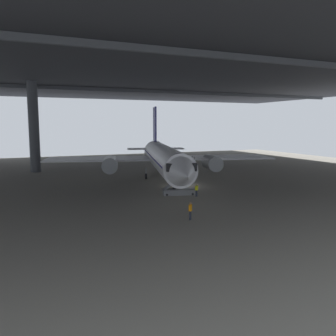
{
  "coord_description": "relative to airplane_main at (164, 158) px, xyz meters",
  "views": [
    {
      "loc": [
        -21.12,
        -43.78,
        8.73
      ],
      "look_at": [
        -2.3,
        0.38,
        2.64
      ],
      "focal_mm": 36.88,
      "sensor_mm": 36.0,
      "label": 1
    }
  ],
  "objects": [
    {
      "name": "boarding_stairs",
      "position": [
        -2.17,
        -10.45,
        -2.81
      ],
      "size": [
        4.52,
        2.48,
        4.77
      ],
      "color": "slate",
      "rests_on": "ground_plane"
    },
    {
      "name": "crew_worker_by_stairs",
      "position": [
        -0.77,
        -12.4,
        -2.67
      ],
      "size": [
        0.51,
        0.35,
        1.56
      ],
      "color": "#232838",
      "rests_on": "ground_plane"
    },
    {
      "name": "airplane_main",
      "position": [
        0.0,
        0.0,
        0.0
      ],
      "size": [
        37.45,
        38.01,
        11.98
      ],
      "color": "white",
      "rests_on": "ground_plane"
    },
    {
      "name": "hangar_structure",
      "position": [
        0.94,
        8.63,
        13.46
      ],
      "size": [
        121.0,
        99.0,
        17.64
      ],
      "color": "#4C4F54",
      "rests_on": "ground_plane"
    },
    {
      "name": "crew_worker_near_nose",
      "position": [
        -6.15,
        -21.38,
        -2.58
      ],
      "size": [
        0.42,
        0.41,
        1.69
      ],
      "color": "#232838",
      "rests_on": "ground_plane"
    },
    {
      "name": "ground_plane",
      "position": [
        1.01,
        -5.14,
        -3.55
      ],
      "size": [
        110.0,
        110.0,
        0.0
      ],
      "primitive_type": "plane",
      "color": "gray"
    }
  ]
}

